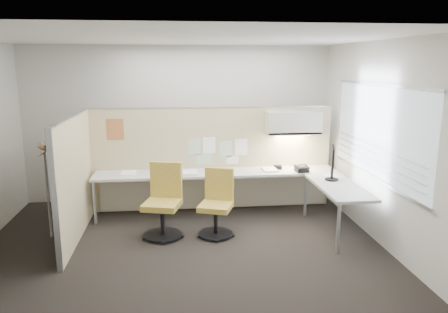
{
  "coord_description": "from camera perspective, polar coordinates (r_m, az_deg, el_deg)",
  "views": [
    {
      "loc": [
        -0.07,
        -5.69,
        2.49
      ],
      "look_at": [
        0.67,
        0.8,
        1.09
      ],
      "focal_mm": 35.0,
      "sensor_mm": 36.0,
      "label": 1
    }
  ],
  "objects": [
    {
      "name": "paper_stack_1",
      "position": [
        7.16,
        -8.05,
        -2.15
      ],
      "size": [
        0.3,
        0.35,
        0.02
      ],
      "primitive_type": "cube",
      "rotation": [
        0.0,
        0.0,
        -0.24
      ],
      "color": "white",
      "rests_on": "desk"
    },
    {
      "name": "chair_right",
      "position": [
        6.44,
        -0.95,
        -6.36
      ],
      "size": [
        0.58,
        0.59,
        0.96
      ],
      "rotation": [
        0.0,
        0.0,
        -0.36
      ],
      "color": "black",
      "rests_on": "floor"
    },
    {
      "name": "paper_stack_2",
      "position": [
        7.05,
        -4.46,
        -2.17
      ],
      "size": [
        0.24,
        0.31,
        0.05
      ],
      "primitive_type": "cube",
      "rotation": [
        0.0,
        0.0,
        0.03
      ],
      "color": "white",
      "rests_on": "desk"
    },
    {
      "name": "paper_stack_4",
      "position": [
        7.05,
        13.92,
        -2.59
      ],
      "size": [
        0.26,
        0.32,
        0.02
      ],
      "primitive_type": "cube",
      "rotation": [
        0.0,
        0.0,
        0.11
      ],
      "color": "white",
      "rests_on": "desk"
    },
    {
      "name": "wall_right",
      "position": [
        6.44,
        19.6,
        1.68
      ],
      "size": [
        0.02,
        4.5,
        2.8
      ],
      "primitive_type": "cube",
      "color": "beige",
      "rests_on": "ground"
    },
    {
      "name": "wall_front",
      "position": [
        3.61,
        -5.07,
        -5.54
      ],
      "size": [
        5.5,
        0.02,
        2.8
      ],
      "primitive_type": "cube",
      "color": "beige",
      "rests_on": "ground"
    },
    {
      "name": "stapler",
      "position": [
        7.52,
        7.0,
        -1.3
      ],
      "size": [
        0.14,
        0.04,
        0.05
      ],
      "primitive_type": "cube",
      "rotation": [
        0.0,
        0.0,
        0.03
      ],
      "color": "black",
      "rests_on": "desk"
    },
    {
      "name": "desk",
      "position": [
        7.14,
        1.81,
        -3.2
      ],
      "size": [
        4.0,
        2.07,
        0.73
      ],
      "color": "beige",
      "rests_on": "floor"
    },
    {
      "name": "paper_stack_3",
      "position": [
        7.33,
        5.99,
        -1.72
      ],
      "size": [
        0.24,
        0.31,
        0.03
      ],
      "primitive_type": "cube",
      "rotation": [
        0.0,
        0.0,
        0.04
      ],
      "color": "white",
      "rests_on": "desk"
    },
    {
      "name": "window_pane",
      "position": [
        6.41,
        19.5,
        2.99
      ],
      "size": [
        0.01,
        2.8,
        1.3
      ],
      "primitive_type": "cube",
      "color": "#A4B4BE",
      "rests_on": "wall_right"
    },
    {
      "name": "partition_back",
      "position": [
        7.49,
        -1.57,
        -0.32
      ],
      "size": [
        4.1,
        0.06,
        1.75
      ],
      "primitive_type": "cube",
      "color": "#C7B58A",
      "rests_on": "floor"
    },
    {
      "name": "tape_dispenser",
      "position": [
        7.41,
        7.19,
        -1.46
      ],
      "size": [
        0.11,
        0.08,
        0.06
      ],
      "primitive_type": "cube",
      "rotation": [
        0.0,
        0.0,
        -0.21
      ],
      "color": "black",
      "rests_on": "desk"
    },
    {
      "name": "monitor",
      "position": [
        6.83,
        14.0,
        -0.63
      ],
      "size": [
        0.2,
        0.47,
        0.51
      ],
      "rotation": [
        0.0,
        0.0,
        1.23
      ],
      "color": "black",
      "rests_on": "desk"
    },
    {
      "name": "coat_hook",
      "position": [
        5.51,
        -22.26,
        -0.0
      ],
      "size": [
        0.18,
        0.44,
        1.34
      ],
      "color": "silver",
      "rests_on": "partition_left"
    },
    {
      "name": "wall_back",
      "position": [
        8.01,
        -5.93,
        4.25
      ],
      "size": [
        5.5,
        0.02,
        2.8
      ],
      "primitive_type": "cube",
      "color": "beige",
      "rests_on": "ground"
    },
    {
      "name": "chair_left",
      "position": [
        6.44,
        -7.9,
        -6.05
      ],
      "size": [
        0.61,
        0.63,
        1.06
      ],
      "rotation": [
        0.0,
        0.0,
        -0.27
      ],
      "color": "black",
      "rests_on": "floor"
    },
    {
      "name": "partition_left",
      "position": [
        6.55,
        -18.88,
        -2.81
      ],
      "size": [
        0.06,
        2.2,
        1.75
      ],
      "primitive_type": "cube",
      "color": "#C7B58A",
      "rests_on": "floor"
    },
    {
      "name": "phone",
      "position": [
        7.3,
        10.09,
        -1.59
      ],
      "size": [
        0.23,
        0.21,
        0.12
      ],
      "rotation": [
        0.0,
        0.0,
        0.12
      ],
      "color": "black",
      "rests_on": "desk"
    },
    {
      "name": "overhead_bin",
      "position": [
        7.41,
        9.02,
        4.39
      ],
      "size": [
        0.9,
        0.36,
        0.38
      ],
      "primitive_type": "cube",
      "color": "beige",
      "rests_on": "partition_back"
    },
    {
      "name": "ceiling",
      "position": [
        5.7,
        -5.97,
        15.23
      ],
      "size": [
        5.5,
        4.5,
        0.01
      ],
      "primitive_type": "cube",
      "color": "white",
      "rests_on": "wall_back"
    },
    {
      "name": "floor",
      "position": [
        6.21,
        -5.39,
        -11.61
      ],
      "size": [
        5.5,
        4.5,
        0.01
      ],
      "primitive_type": "cube",
      "color": "black",
      "rests_on": "ground"
    },
    {
      "name": "paper_stack_0",
      "position": [
        7.21,
        -12.39,
        -2.15
      ],
      "size": [
        0.24,
        0.31,
        0.03
      ],
      "primitive_type": "cube",
      "rotation": [
        0.0,
        0.0,
        -0.05
      ],
      "color": "white",
      "rests_on": "desk"
    },
    {
      "name": "task_light_strip",
      "position": [
        7.44,
        8.97,
        2.78
      ],
      "size": [
        0.6,
        0.06,
        0.02
      ],
      "primitive_type": "cube",
      "color": "#FFEABF",
      "rests_on": "overhead_bin"
    },
    {
      "name": "poster",
      "position": [
        7.4,
        -14.04,
        3.45
      ],
      "size": [
        0.28,
        0.0,
        0.35
      ],
      "primitive_type": "cube",
      "color": "orange",
      "rests_on": "partition_back"
    },
    {
      "name": "pinned_papers",
      "position": [
        7.43,
        -0.95,
        0.83
      ],
      "size": [
        1.01,
        0.0,
        0.47
      ],
      "color": "#8CBF8C",
      "rests_on": "partition_back"
    }
  ]
}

